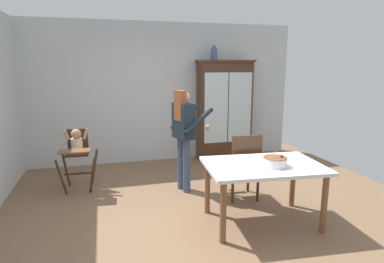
{
  "coord_description": "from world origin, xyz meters",
  "views": [
    {
      "loc": [
        -1.18,
        -3.71,
        1.89
      ],
      "look_at": [
        0.04,
        0.7,
        0.95
      ],
      "focal_mm": 30.36,
      "sensor_mm": 36.0,
      "label": 1
    }
  ],
  "objects_px": {
    "ceramic_vase": "(214,54)",
    "high_chair_with_toddler": "(77,148)",
    "dining_table": "(263,172)",
    "dining_chair_far_side": "(244,162)",
    "china_cabinet": "(224,110)",
    "birthday_cake": "(275,162)",
    "adult_person": "(184,128)"
  },
  "relations": [
    {
      "from": "ceramic_vase",
      "to": "high_chair_with_toddler",
      "type": "xyz_separation_m",
      "value": [
        -2.53,
        -1.02,
        -1.45
      ]
    },
    {
      "from": "dining_table",
      "to": "dining_chair_far_side",
      "type": "bearing_deg",
      "value": 84.71
    },
    {
      "from": "dining_chair_far_side",
      "to": "china_cabinet",
      "type": "bearing_deg",
      "value": -99.42
    },
    {
      "from": "china_cabinet",
      "to": "high_chair_with_toddler",
      "type": "xyz_separation_m",
      "value": [
        -2.77,
        -1.02,
        -0.35
      ]
    },
    {
      "from": "china_cabinet",
      "to": "dining_table",
      "type": "bearing_deg",
      "value": -101.43
    },
    {
      "from": "high_chair_with_toddler",
      "to": "dining_table",
      "type": "height_order",
      "value": "high_chair_with_toddler"
    },
    {
      "from": "china_cabinet",
      "to": "birthday_cake",
      "type": "xyz_separation_m",
      "value": [
        -0.47,
        -2.86,
        -0.2
      ]
    },
    {
      "from": "high_chair_with_toddler",
      "to": "dining_chair_far_side",
      "type": "distance_m",
      "value": 2.51
    },
    {
      "from": "dining_table",
      "to": "birthday_cake",
      "type": "relative_size",
      "value": 5.14
    },
    {
      "from": "birthday_cake",
      "to": "dining_chair_far_side",
      "type": "xyz_separation_m",
      "value": [
        -0.03,
        0.78,
        -0.24
      ]
    },
    {
      "from": "adult_person",
      "to": "birthday_cake",
      "type": "xyz_separation_m",
      "value": [
        0.74,
        -1.37,
        -0.17
      ]
    },
    {
      "from": "ceramic_vase",
      "to": "birthday_cake",
      "type": "height_order",
      "value": "ceramic_vase"
    },
    {
      "from": "adult_person",
      "to": "dining_table",
      "type": "xyz_separation_m",
      "value": [
        0.65,
        -1.27,
        -0.33
      ]
    },
    {
      "from": "high_chair_with_toddler",
      "to": "adult_person",
      "type": "relative_size",
      "value": 0.62
    },
    {
      "from": "china_cabinet",
      "to": "adult_person",
      "type": "height_order",
      "value": "china_cabinet"
    },
    {
      "from": "china_cabinet",
      "to": "dining_chair_far_side",
      "type": "bearing_deg",
      "value": -103.38
    },
    {
      "from": "dining_table",
      "to": "adult_person",
      "type": "bearing_deg",
      "value": 117.18
    },
    {
      "from": "dining_table",
      "to": "china_cabinet",
      "type": "bearing_deg",
      "value": 78.57
    },
    {
      "from": "china_cabinet",
      "to": "dining_chair_far_side",
      "type": "height_order",
      "value": "china_cabinet"
    },
    {
      "from": "birthday_cake",
      "to": "dining_table",
      "type": "bearing_deg",
      "value": 129.84
    },
    {
      "from": "high_chair_with_toddler",
      "to": "dining_chair_far_side",
      "type": "height_order",
      "value": "dining_chair_far_side"
    },
    {
      "from": "dining_chair_far_side",
      "to": "birthday_cake",
      "type": "bearing_deg",
      "value": 95.83
    },
    {
      "from": "dining_table",
      "to": "birthday_cake",
      "type": "height_order",
      "value": "birthday_cake"
    },
    {
      "from": "high_chair_with_toddler",
      "to": "dining_chair_far_side",
      "type": "relative_size",
      "value": 0.99
    },
    {
      "from": "birthday_cake",
      "to": "china_cabinet",
      "type": "bearing_deg",
      "value": 80.69
    },
    {
      "from": "adult_person",
      "to": "dining_table",
      "type": "relative_size",
      "value": 1.06
    },
    {
      "from": "high_chair_with_toddler",
      "to": "birthday_cake",
      "type": "relative_size",
      "value": 3.39
    },
    {
      "from": "china_cabinet",
      "to": "dining_table",
      "type": "xyz_separation_m",
      "value": [
        -0.56,
        -2.76,
        -0.36
      ]
    },
    {
      "from": "dining_table",
      "to": "birthday_cake",
      "type": "bearing_deg",
      "value": -50.16
    },
    {
      "from": "ceramic_vase",
      "to": "birthday_cake",
      "type": "relative_size",
      "value": 0.96
    },
    {
      "from": "adult_person",
      "to": "birthday_cake",
      "type": "height_order",
      "value": "adult_person"
    },
    {
      "from": "adult_person",
      "to": "china_cabinet",
      "type": "bearing_deg",
      "value": -55.79
    }
  ]
}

